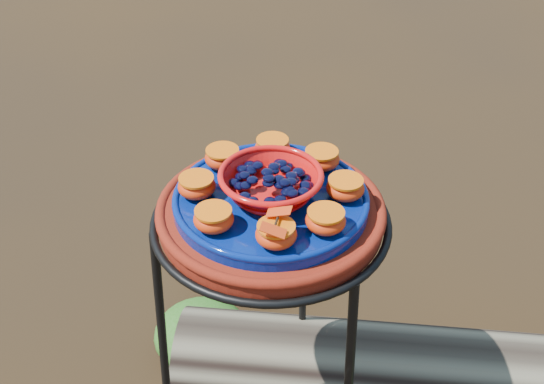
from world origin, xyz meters
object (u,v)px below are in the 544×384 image
(red_bowl, at_px, (271,185))
(plant_stand, at_px, (271,359))
(terracotta_saucer, at_px, (271,213))
(cobalt_plate, at_px, (271,201))

(red_bowl, bearing_deg, plant_stand, 0.00)
(terracotta_saucer, bearing_deg, red_bowl, 0.00)
(cobalt_plate, height_order, red_bowl, red_bowl)
(terracotta_saucer, bearing_deg, cobalt_plate, 0.00)
(terracotta_saucer, distance_m, cobalt_plate, 0.03)
(plant_stand, relative_size, terracotta_saucer, 1.87)
(red_bowl, bearing_deg, terracotta_saucer, 0.00)
(terracotta_saucer, relative_size, cobalt_plate, 1.17)
(terracotta_saucer, bearing_deg, plant_stand, 0.00)
(terracotta_saucer, distance_m, red_bowl, 0.06)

